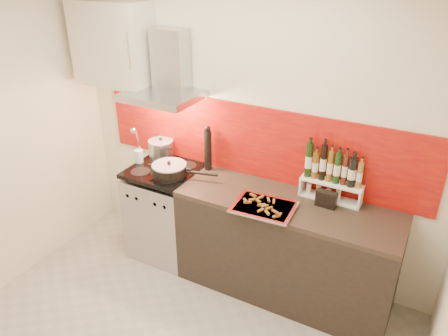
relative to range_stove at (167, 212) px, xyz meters
The scene contains 13 objects.
back_wall 1.15m from the range_stove, 23.53° to the left, with size 3.40×0.02×2.60m, color silver.
backsplash 1.12m from the range_stove, 21.33° to the left, with size 3.00×0.02×0.64m, color maroon.
range_stove is the anchor object (origin of this frame).
counter 1.20m from the range_stove, ahead, with size 1.80×0.60×0.90m.
range_hood 1.31m from the range_stove, 90.00° to the left, with size 0.62×0.50×0.61m.
upper_cabinet 1.61m from the range_stove, 166.72° to the left, with size 0.70×0.35×0.72m, color beige.
stock_pot 0.61m from the range_stove, 129.84° to the left, with size 0.24×0.24×0.20m.
saute_pan 0.54m from the range_stove, 31.44° to the right, with size 0.58×0.30×0.14m.
utensil_jar 0.63m from the range_stove, behind, with size 0.08×0.12×0.37m.
pepper_mill 0.78m from the range_stove, 29.92° to the left, with size 0.07×0.07×0.42m.
step_shelf 1.62m from the range_stove, ahead, with size 0.49×0.13×0.45m.
caddy_box 1.57m from the range_stove, ahead, with size 0.16×0.07×0.14m, color black.
baking_tray 1.18m from the range_stove, ahead, with size 0.50×0.40×0.03m.
Camera 1 is at (1.45, -1.74, 2.71)m, focal length 35.00 mm.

